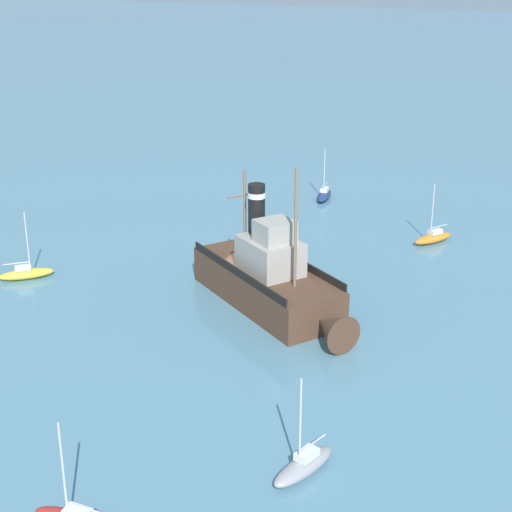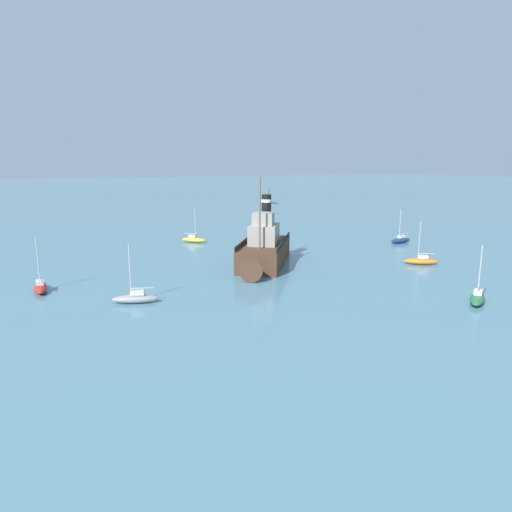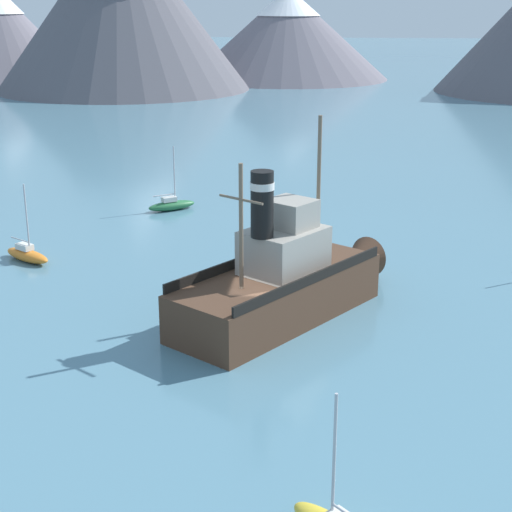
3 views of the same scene
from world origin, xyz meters
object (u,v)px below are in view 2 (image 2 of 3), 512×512
sailboat_grey (135,298)px  sailboat_green (477,298)px  old_tugboat (264,249)px  sailboat_red (40,287)px  sailboat_navy (401,240)px  sailboat_orange (421,261)px  sailboat_yellow (194,239)px

sailboat_grey → sailboat_green: bearing=155.1°
old_tugboat → sailboat_red: old_tugboat is taller
old_tugboat → sailboat_navy: (-24.11, -4.70, -1.40)m
old_tugboat → sailboat_navy: old_tugboat is taller
old_tugboat → sailboat_orange: bearing=156.5°
sailboat_red → sailboat_navy: bearing=-172.9°
sailboat_yellow → sailboat_navy: same height
sailboat_yellow → sailboat_red: (20.11, 18.75, 0.00)m
sailboat_grey → sailboat_red: (7.13, -7.03, 0.00)m
old_tugboat → sailboat_yellow: bearing=-81.3°
old_tugboat → sailboat_green: (-9.92, 20.02, -1.40)m
sailboat_grey → sailboat_navy: size_ratio=1.00×
sailboat_grey → sailboat_orange: same height
sailboat_yellow → sailboat_green: bearing=108.5°
sailboat_yellow → old_tugboat: bearing=98.7°
sailboat_navy → sailboat_grey: bearing=17.9°
sailboat_green → sailboat_navy: bearing=-119.9°
old_tugboat → sailboat_grey: old_tugboat is taller
sailboat_orange → sailboat_red: (39.19, -6.01, 0.00)m
sailboat_grey → sailboat_navy: (-39.80, -12.85, 0.00)m
sailboat_grey → sailboat_red: bearing=-44.6°
old_tugboat → sailboat_green: size_ratio=2.80×
sailboat_green → sailboat_orange: same height
old_tugboat → sailboat_grey: bearing=27.4°
sailboat_green → sailboat_yellow: 39.72m
old_tugboat → sailboat_navy: size_ratio=2.80×
sailboat_grey → sailboat_orange: 32.08m
sailboat_green → sailboat_orange: 14.42m
sailboat_green → sailboat_grey: (25.61, -11.87, 0.00)m
sailboat_green → sailboat_red: 37.80m
sailboat_navy → sailboat_orange: bearing=56.8°
sailboat_red → sailboat_orange: bearing=171.3°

